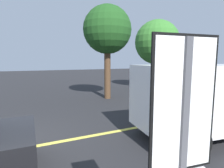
{
  "coord_description": "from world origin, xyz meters",
  "views": [
    {
      "loc": [
        0.67,
        -5.23,
        2.34
      ],
      "look_at": [
        3.66,
        1.04,
        1.44
      ],
      "focal_mm": 29.7,
      "sensor_mm": 36.0,
      "label": 1
    }
  ],
  "objects_px": {
    "tree_centre_verge": "(157,42)",
    "car_silver_mid_road": "(214,85)",
    "speed_limit_sign": "(182,140)",
    "white_van": "(219,95)",
    "tree_left_verge": "(107,30)"
  },
  "relations": [
    {
      "from": "white_van",
      "to": "car_silver_mid_road",
      "type": "xyz_separation_m",
      "value": [
        4.96,
        3.71,
        -0.43
      ]
    },
    {
      "from": "speed_limit_sign",
      "to": "white_van",
      "type": "distance_m",
      "value": 5.2
    },
    {
      "from": "tree_centre_verge",
      "to": "car_silver_mid_road",
      "type": "bearing_deg",
      "value": -84.82
    },
    {
      "from": "car_silver_mid_road",
      "to": "tree_centre_verge",
      "type": "bearing_deg",
      "value": 95.18
    },
    {
      "from": "car_silver_mid_road",
      "to": "tree_left_verge",
      "type": "distance_m",
      "value": 7.24
    },
    {
      "from": "tree_centre_verge",
      "to": "white_van",
      "type": "bearing_deg",
      "value": -117.62
    },
    {
      "from": "speed_limit_sign",
      "to": "car_silver_mid_road",
      "type": "distance_m",
      "value": 11.4
    },
    {
      "from": "white_van",
      "to": "tree_left_verge",
      "type": "distance_m",
      "value": 7.23
    },
    {
      "from": "speed_limit_sign",
      "to": "white_van",
      "type": "xyz_separation_m",
      "value": [
        4.4,
        2.73,
        -0.5
      ]
    },
    {
      "from": "speed_limit_sign",
      "to": "tree_centre_verge",
      "type": "relative_size",
      "value": 0.45
    },
    {
      "from": "car_silver_mid_road",
      "to": "tree_centre_verge",
      "type": "distance_m",
      "value": 5.75
    },
    {
      "from": "white_van",
      "to": "tree_left_verge",
      "type": "relative_size",
      "value": 0.97
    },
    {
      "from": "car_silver_mid_road",
      "to": "tree_centre_verge",
      "type": "xyz_separation_m",
      "value": [
        -0.45,
        4.93,
        2.94
      ]
    },
    {
      "from": "white_van",
      "to": "tree_left_verge",
      "type": "height_order",
      "value": "tree_left_verge"
    },
    {
      "from": "tree_centre_verge",
      "to": "speed_limit_sign",
      "type": "bearing_deg",
      "value": -128.13
    }
  ]
}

